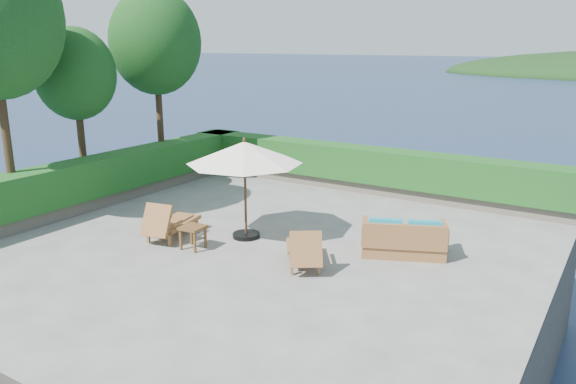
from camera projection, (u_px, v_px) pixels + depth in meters
The scene contains 14 objects.
ground at pixel (258, 245), 12.58m from camera, with size 12.00×12.00×0.00m, color gray.
foundation at pixel (259, 308), 12.99m from camera, with size 12.00×12.00×3.00m, color #4D473D.
ocean at pixel (260, 364), 13.36m from camera, with size 600.00×600.00×0.00m, color #152443.
planter_wall_far at pixel (363, 185), 17.12m from camera, with size 12.00×0.60×0.36m, color #6D6657.
planter_wall_left at pixel (91, 201), 15.41m from camera, with size 0.60×12.00×0.36m, color #6D6657.
hedge_far at pixel (364, 164), 16.94m from camera, with size 12.40×0.90×1.00m, color #113E13.
hedge_left at pixel (89, 177), 15.24m from camera, with size 0.90×12.40×1.00m, color #113E13.
tree_mid at pixel (75, 75), 15.36m from camera, with size 2.20×2.20×4.83m.
tree_far at pixel (155, 42), 17.14m from camera, with size 2.80×2.80×6.03m.
patio_umbrella at pixel (245, 154), 12.59m from camera, with size 3.06×3.06×2.35m.
lounge_left at pixel (169, 222), 12.95m from camera, with size 0.97×1.71×0.93m.
lounge_right at pixel (304, 249), 11.31m from camera, with size 1.38×1.62×0.88m.
side_table at pixel (193, 230), 12.28m from camera, with size 0.52×0.52×0.52m.
wicker_loveseat at pixel (404, 240), 11.93m from camera, with size 1.97×1.52×0.87m.
Camera 1 is at (6.87, -9.67, 4.41)m, focal length 35.00 mm.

